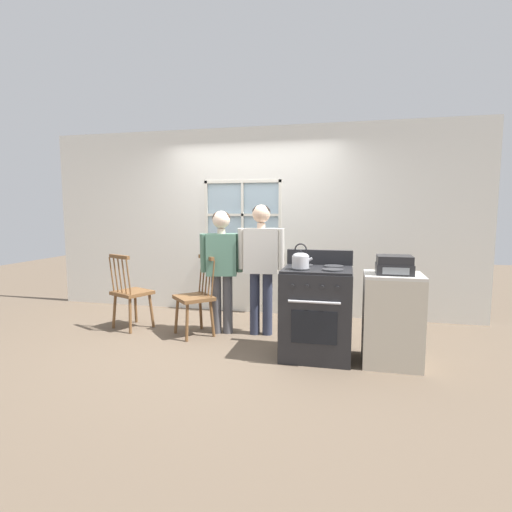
# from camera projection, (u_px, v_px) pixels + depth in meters

# --- Properties ---
(ground_plane) EXTENTS (16.00, 16.00, 0.00)m
(ground_plane) POSITION_uv_depth(u_px,v_px,m) (226.00, 341.00, 4.64)
(ground_plane) COLOR brown
(wall_back) EXTENTS (6.40, 0.16, 2.70)m
(wall_back) POSITION_uv_depth(u_px,v_px,m) (255.00, 222.00, 5.84)
(wall_back) COLOR silver
(wall_back) RESTS_ON ground_plane
(chair_by_window) EXTENTS (0.58, 0.58, 0.96)m
(chair_by_window) POSITION_uv_depth(u_px,v_px,m) (196.00, 298.00, 4.83)
(chair_by_window) COLOR brown
(chair_by_window) RESTS_ON ground_plane
(chair_near_wall) EXTENTS (0.55, 0.54, 0.96)m
(chair_near_wall) POSITION_uv_depth(u_px,v_px,m) (131.00, 293.00, 5.10)
(chair_near_wall) COLOR brown
(chair_near_wall) RESTS_ON ground_plane
(person_elderly_left) EXTENTS (0.53, 0.29, 1.51)m
(person_elderly_left) POSITION_uv_depth(u_px,v_px,m) (222.00, 259.00, 4.85)
(person_elderly_left) COLOR #4C4C51
(person_elderly_left) RESTS_ON ground_plane
(person_teen_center) EXTENTS (0.56, 0.25, 1.58)m
(person_teen_center) POSITION_uv_depth(u_px,v_px,m) (261.00, 256.00, 4.79)
(person_teen_center) COLOR #2D3347
(person_teen_center) RESTS_ON ground_plane
(stove) EXTENTS (0.71, 0.68, 1.08)m
(stove) POSITION_uv_depth(u_px,v_px,m) (317.00, 311.00, 4.12)
(stove) COLOR #232326
(stove) RESTS_ON ground_plane
(kettle) EXTENTS (0.21, 0.17, 0.25)m
(kettle) POSITION_uv_depth(u_px,v_px,m) (301.00, 260.00, 3.97)
(kettle) COLOR #B7B7BC
(kettle) RESTS_ON stove
(potted_plant) EXTENTS (0.16, 0.16, 0.24)m
(potted_plant) POSITION_uv_depth(u_px,v_px,m) (234.00, 244.00, 5.86)
(potted_plant) COLOR #42474C
(potted_plant) RESTS_ON wall_back
(side_counter) EXTENTS (0.55, 0.50, 0.90)m
(side_counter) POSITION_uv_depth(u_px,v_px,m) (392.00, 319.00, 3.91)
(side_counter) COLOR beige
(side_counter) RESTS_ON ground_plane
(stereo) EXTENTS (0.34, 0.29, 0.18)m
(stereo) POSITION_uv_depth(u_px,v_px,m) (394.00, 265.00, 3.83)
(stereo) COLOR #232326
(stereo) RESTS_ON side_counter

